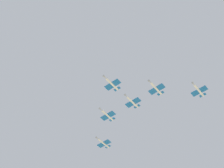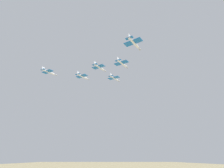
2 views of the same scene
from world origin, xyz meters
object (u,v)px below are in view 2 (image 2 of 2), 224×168
Objects in this scene: jet_lead at (114,78)px; jet_port_outer at (99,67)px; jet_port_inner at (83,76)px; jet_center_rear at (134,43)px; jet_starboard_inner at (122,63)px; jet_starboard_outer at (49,72)px.

jet_lead is 16.59m from jet_port_outer.
jet_lead is 1.00× the size of jet_port_inner.
jet_port_inner is 47.56m from jet_center_rear.
jet_port_inner reaches higher than jet_center_rear.
jet_starboard_inner is at bearing 0.00° from jet_port_inner.
jet_starboard_outer is at bearing -161.57° from jet_starboard_inner.
jet_lead is 21.27m from jet_starboard_inner.
jet_lead is at bearing 135.00° from jet_center_rear.
jet_starboard_outer is 60.19m from jet_center_rear.
jet_lead is at bearing 45.00° from jet_port_inner.
jet_starboard_outer is at bearing -135.00° from jet_port_inner.
jet_port_inner is at bearing 161.57° from jet_center_rear.
jet_lead reaches higher than jet_center_rear.
jet_port_inner is at bearing -135.00° from jet_lead.
jet_starboard_outer is (-27.97, -17.48, -0.46)m from jet_port_outer.
jet_starboard_inner reaches higher than jet_port_inner.
jet_starboard_inner is at bearing 135.00° from jet_center_rear.
jet_port_outer is 32.98m from jet_starboard_outer.
jet_starboard_inner is 21.30m from jet_center_rear.
jet_port_inner is 1.00× the size of jet_starboard_outer.
jet_port_outer is 1.00× the size of jet_starboard_outer.
jet_center_rear is (33.87, -25.73, -1.30)m from jet_lead.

